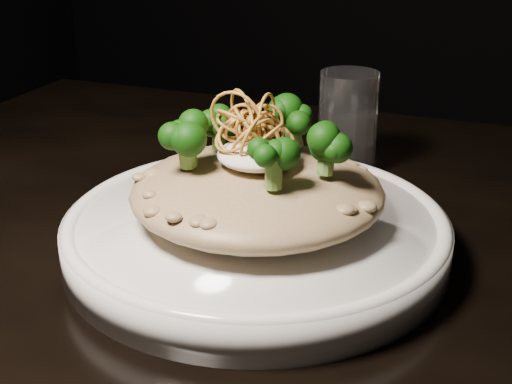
% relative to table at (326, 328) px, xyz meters
% --- Properties ---
extents(table, '(1.10, 0.80, 0.75)m').
position_rel_table_xyz_m(table, '(0.00, 0.00, 0.00)').
color(table, black).
rests_on(table, ground).
extents(plate, '(0.32, 0.32, 0.03)m').
position_rel_table_xyz_m(plate, '(-0.05, -0.03, 0.10)').
color(plate, white).
rests_on(plate, table).
extents(risotto, '(0.21, 0.21, 0.05)m').
position_rel_table_xyz_m(risotto, '(-0.05, -0.03, 0.14)').
color(risotto, brown).
rests_on(risotto, plate).
extents(broccoli, '(0.13, 0.13, 0.05)m').
position_rel_table_xyz_m(broccoli, '(-0.05, -0.03, 0.18)').
color(broccoli, black).
rests_on(broccoli, risotto).
extents(cheese, '(0.07, 0.07, 0.02)m').
position_rel_table_xyz_m(cheese, '(-0.05, -0.03, 0.17)').
color(cheese, white).
rests_on(cheese, risotto).
extents(shallots, '(0.06, 0.06, 0.04)m').
position_rel_table_xyz_m(shallots, '(-0.06, -0.03, 0.20)').
color(shallots, '#91551E').
rests_on(shallots, cheese).
extents(drinking_glass, '(0.08, 0.08, 0.11)m').
position_rel_table_xyz_m(drinking_glass, '(-0.03, 0.17, 0.14)').
color(drinking_glass, white).
rests_on(drinking_glass, table).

